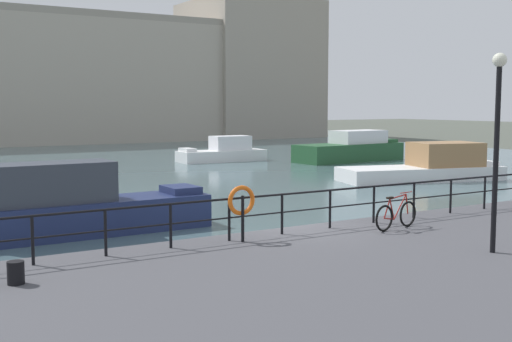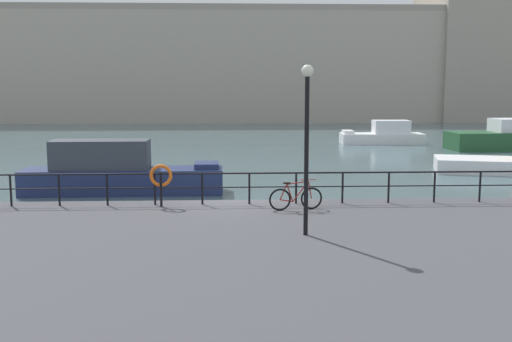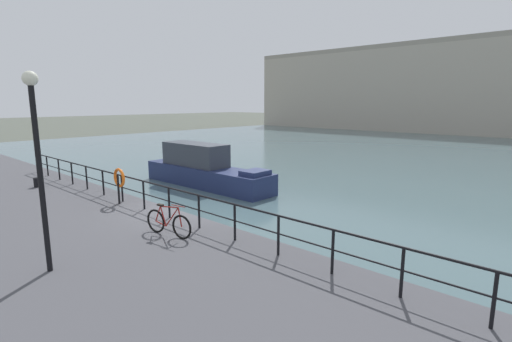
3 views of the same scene
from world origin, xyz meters
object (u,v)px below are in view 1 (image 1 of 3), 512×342
Objects in this scene: parked_bicycle at (396,215)px; life_ring_stand at (242,202)px; moored_blue_motorboat at (68,207)px; moored_red_daysailer at (224,152)px; mooring_bollard at (16,273)px; harbor_building at (43,78)px; quay_lamp_post at (497,126)px; moored_cabin_cruiser at (351,149)px; moored_small_launch at (431,166)px.

parked_bicycle is 4.50m from life_ring_stand.
moored_blue_motorboat is 6.14× the size of life_ring_stand.
moored_red_daysailer is 29.87m from parked_bicycle.
life_ring_stand is at bearing 11.33° from mooring_bollard.
harbor_building reaches higher than quay_lamp_post.
harbor_building is 60.39m from mooring_bollard.
parked_bicycle is at bearing 88.50° from quay_lamp_post.
mooring_bollard is (-19.97, -28.42, 0.26)m from moored_red_daysailer.
moored_blue_motorboat is at bearing 123.40° from quay_lamp_post.
parked_bicycle is at bearing -94.52° from harbor_building.
harbor_building is 9.11× the size of moored_cabin_cruiser.
harbor_building is 56.19× the size of life_ring_stand.
moored_small_launch is 26.92m from mooring_bollard.
moored_blue_motorboat is 12.73m from quay_lamp_post.
mooring_bollard is 10.66m from quay_lamp_post.
parked_bicycle is at bearing -124.63° from moored_small_launch.
moored_blue_motorboat is 1.00× the size of moored_cabin_cruiser.
moored_red_daysailer reaches higher than mooring_bollard.
moored_red_daysailer is 14.59× the size of mooring_bollard.
harbor_building reaches higher than parked_bicycle.
parked_bicycle is 1.26× the size of life_ring_stand.
moored_small_launch is 5.30× the size of parked_bicycle.
moored_cabin_cruiser is at bearing 85.45° from moored_small_launch.
life_ring_stand is (-4.38, 0.84, 0.59)m from parked_bicycle.
moored_blue_motorboat is 1.89× the size of quay_lamp_post.
moored_small_launch is at bearing 31.37° from life_ring_stand.
harbor_building is at bearing 116.18° from moored_small_launch.
mooring_bollard is (-23.94, -12.31, 0.17)m from moored_small_launch.
harbor_building is 30.99m from moored_red_daysailer.
moored_cabin_cruiser reaches higher than moored_red_daysailer.
moored_small_launch is 6.66× the size of life_ring_stand.
moored_red_daysailer is at bearing -79.73° from harbor_building.
moored_small_launch is 21.46m from moored_blue_motorboat.
mooring_bollard is at bearing -104.01° from harbor_building.
moored_red_daysailer is (5.42, -29.89, -6.14)m from harbor_building.
moored_small_launch is at bearing -113.17° from moored_cabin_cruiser.
moored_blue_motorboat is 19.50× the size of mooring_bollard.
quay_lamp_post reaches higher than moored_cabin_cruiser.
moored_cabin_cruiser is 4.91× the size of parked_bicycle.
harbor_building is 9.15× the size of moored_blue_motorboat.
quay_lamp_post reaches higher than parked_bicycle.
mooring_bollard is (-27.92, -23.76, 0.05)m from moored_cabin_cruiser.
harbor_building is at bearing -78.61° from moored_red_daysailer.
moored_red_daysailer is at bearing 118.47° from moored_small_launch.
moored_cabin_cruiser is 29.56m from parked_bicycle.
moored_cabin_cruiser is 1.90× the size of quay_lamp_post.
moored_cabin_cruiser is at bearing 42.76° from parked_bicycle.
moored_cabin_cruiser is at bearing -68.85° from harbor_building.
mooring_bollard is (-3.04, -7.43, 0.02)m from moored_blue_motorboat.
moored_cabin_cruiser is at bearing 150.72° from moored_red_daysailer.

